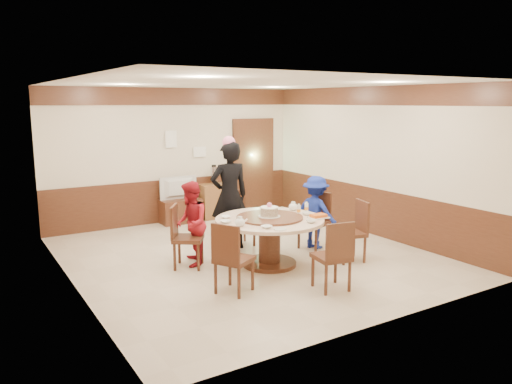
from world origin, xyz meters
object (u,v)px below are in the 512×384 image
person_blue (316,212)px  television (180,188)px  person_red (191,224)px  birthday_cake (269,212)px  shrimp_platter (318,216)px  tv_stand (181,211)px  thermos (214,175)px  banquet_table (270,232)px  person_standing (229,196)px  side_cabinet (217,200)px

person_blue → television: size_ratio=1.54×
person_red → birthday_cake: bearing=79.5°
shrimp_platter → television: size_ratio=0.37×
tv_stand → thermos: size_ratio=2.24×
person_blue → television: person_blue is taller
tv_stand → television: television is taller
tv_stand → thermos: (0.82, 0.03, 0.69)m
person_blue → shrimp_platter: bearing=123.2°
person_red → birthday_cake: (1.02, -0.67, 0.20)m
tv_stand → person_blue: bearing=-66.8°
person_red → shrimp_platter: bearing=80.7°
person_red → shrimp_platter: (1.67, -1.05, 0.12)m
person_blue → shrimp_platter: 0.96m
banquet_table → shrimp_platter: size_ratio=5.58×
person_standing → person_red: person_standing is taller
person_standing → tv_stand: person_standing is taller
tv_stand → side_cabinet: side_cabinet is taller
birthday_cake → television: 3.34m
person_blue → side_cabinet: 3.01m
shrimp_platter → television: bearing=100.8°
banquet_table → person_blue: size_ratio=1.33×
person_standing → thermos: size_ratio=4.90×
thermos → banquet_table: bearing=-102.6°
birthday_cake → shrimp_platter: size_ratio=1.13×
banquet_table → shrimp_platter: bearing=-30.7°
television → shrimp_platter: bearing=99.9°
person_standing → person_blue: size_ratio=1.47×
shrimp_platter → thermos: 3.75m
person_standing → person_blue: person_standing is taller
person_red → thermos: 3.25m
birthday_cake → shrimp_platter: (0.66, -0.38, -0.08)m
television → person_red: bearing=69.2°
person_red → tv_stand: person_red is taller
birthday_cake → thermos: (0.76, 3.37, 0.08)m
shrimp_platter → banquet_table: bearing=149.3°
person_blue → shrimp_platter: size_ratio=4.21×
person_red → tv_stand: (0.96, 2.67, -0.41)m
shrimp_platter → tv_stand: size_ratio=0.35×
birthday_cake → television: (-0.05, 3.34, -0.12)m
person_standing → television: bearing=-84.5°
banquet_table → birthday_cake: 0.32m
tv_stand → television: (0.00, 0.00, 0.49)m
person_standing → birthday_cake: person_standing is taller
banquet_table → tv_stand: size_ratio=1.97×
person_blue → tv_stand: (-1.27, 2.95, -0.38)m
birthday_cake → thermos: thermos is taller
tv_stand → shrimp_platter: bearing=-79.2°
person_red → thermos: (1.78, 2.70, 0.28)m
television → side_cabinet: bearing=-179.0°
television → side_cabinet: (0.89, 0.03, -0.36)m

